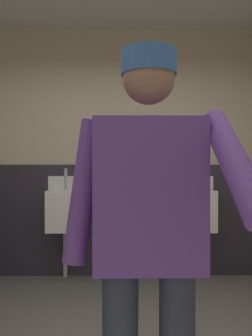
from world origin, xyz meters
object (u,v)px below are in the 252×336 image
object	(u,v)px
urinal_middle	(131,210)
person	(149,236)
urinal_right	(198,210)
urinal_left	(64,210)

from	to	relation	value
urinal_middle	person	distance (m)	2.47
person	urinal_right	bearing A→B (deg)	73.15
urinal_right	urinal_left	bearing A→B (deg)	180.00
urinal_left	person	size ratio (longest dim) A/B	0.73
urinal_left	urinal_right	distance (m)	1.50
urinal_left	urinal_middle	size ratio (longest dim) A/B	1.00
urinal_middle	urinal_right	world-z (taller)	same
urinal_middle	urinal_right	distance (m)	0.75
urinal_left	urinal_middle	xyz separation A→B (m)	(0.75, 0.00, 0.00)
urinal_right	urinal_middle	bearing A→B (deg)	180.00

